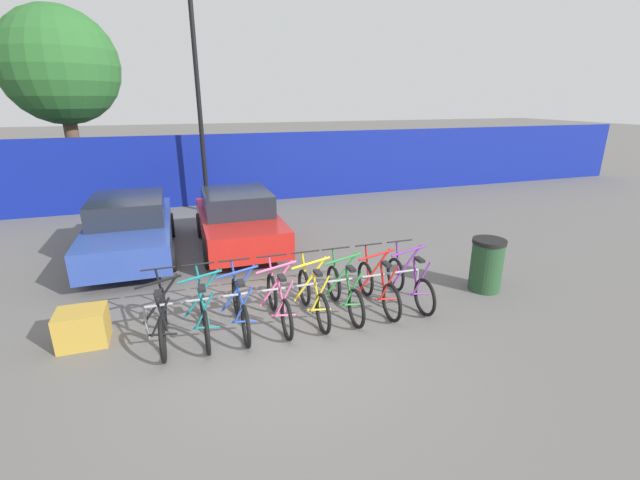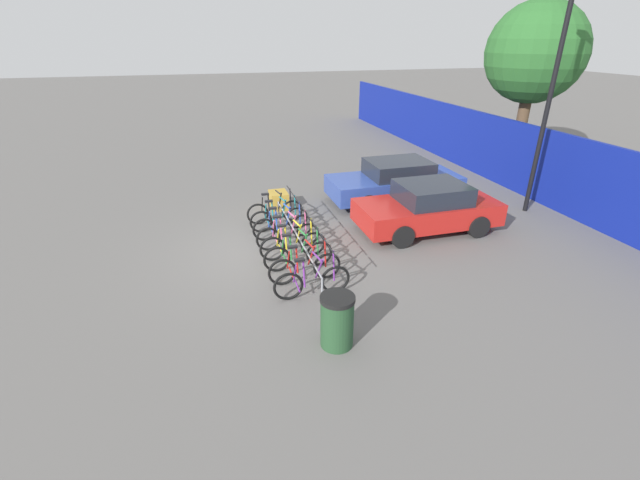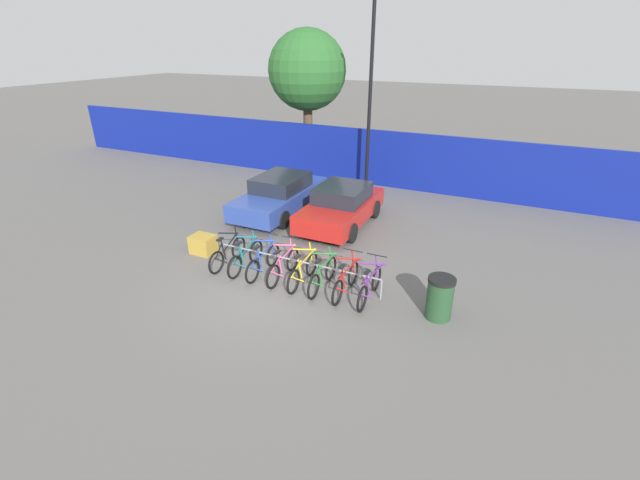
{
  "view_description": "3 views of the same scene",
  "coord_description": "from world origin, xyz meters",
  "px_view_note": "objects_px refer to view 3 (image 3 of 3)",
  "views": [
    {
      "loc": [
        -1.3,
        -5.71,
        3.58
      ],
      "look_at": [
        1.28,
        1.94,
        0.88
      ],
      "focal_mm": 24.0,
      "sensor_mm": 36.0,
      "label": 1
    },
    {
      "loc": [
        10.14,
        -1.51,
        5.13
      ],
      "look_at": [
        1.48,
        1.0,
        0.81
      ],
      "focal_mm": 24.0,
      "sensor_mm": 36.0,
      "label": 2
    },
    {
      "loc": [
        5.25,
        -8.13,
        5.86
      ],
      "look_at": [
        0.96,
        0.97,
        1.14
      ],
      "focal_mm": 24.0,
      "sensor_mm": 36.0,
      "label": 3
    }
  ],
  "objects_px": {
    "bicycle_blue": "(263,262)",
    "car_blue": "(280,195)",
    "cargo_crate": "(203,244)",
    "bicycle_pink": "(283,266)",
    "bicycle_teal": "(246,257)",
    "tree_behind_hoarding": "(307,71)",
    "bicycle_red": "(346,281)",
    "lamp_post": "(370,88)",
    "bicycle_purple": "(370,287)",
    "bicycle_green": "(323,276)",
    "bicycle_yellow": "(303,271)",
    "trash_bin": "(440,298)",
    "bicycle_black": "(228,253)",
    "car_red": "(341,206)",
    "bike_rack": "(296,262)"
  },
  "relations": [
    {
      "from": "bicycle_green",
      "to": "bicycle_red",
      "type": "height_order",
      "value": "same"
    },
    {
      "from": "bicycle_red",
      "to": "bicycle_purple",
      "type": "relative_size",
      "value": 1.0
    },
    {
      "from": "bicycle_black",
      "to": "bicycle_red",
      "type": "xyz_separation_m",
      "value": [
        3.61,
        0.0,
        0.0
      ]
    },
    {
      "from": "car_blue",
      "to": "bicycle_teal",
      "type": "bearing_deg",
      "value": -72.46
    },
    {
      "from": "bicycle_purple",
      "to": "bicycle_red",
      "type": "bearing_deg",
      "value": 176.13
    },
    {
      "from": "bicycle_blue",
      "to": "bicycle_red",
      "type": "relative_size",
      "value": 1.0
    },
    {
      "from": "bicycle_black",
      "to": "bicycle_blue",
      "type": "bearing_deg",
      "value": -3.21
    },
    {
      "from": "bicycle_blue",
      "to": "car_blue",
      "type": "height_order",
      "value": "car_blue"
    },
    {
      "from": "bicycle_black",
      "to": "tree_behind_hoarding",
      "type": "bearing_deg",
      "value": 101.63
    },
    {
      "from": "bicycle_teal",
      "to": "tree_behind_hoarding",
      "type": "height_order",
      "value": "tree_behind_hoarding"
    },
    {
      "from": "bicycle_black",
      "to": "bicycle_red",
      "type": "bearing_deg",
      "value": -3.21
    },
    {
      "from": "cargo_crate",
      "to": "bicycle_pink",
      "type": "bearing_deg",
      "value": -6.45
    },
    {
      "from": "bicycle_green",
      "to": "bicycle_purple",
      "type": "height_order",
      "value": "same"
    },
    {
      "from": "bicycle_yellow",
      "to": "lamp_post",
      "type": "distance_m",
      "value": 8.9
    },
    {
      "from": "bicycle_blue",
      "to": "bicycle_green",
      "type": "relative_size",
      "value": 1.0
    },
    {
      "from": "bicycle_pink",
      "to": "cargo_crate",
      "type": "bearing_deg",
      "value": 170.79
    },
    {
      "from": "bicycle_red",
      "to": "bicycle_purple",
      "type": "bearing_deg",
      "value": -0.35
    },
    {
      "from": "car_red",
      "to": "cargo_crate",
      "type": "height_order",
      "value": "car_red"
    },
    {
      "from": "car_red",
      "to": "lamp_post",
      "type": "distance_m",
      "value": 5.22
    },
    {
      "from": "bicycle_teal",
      "to": "bicycle_pink",
      "type": "distance_m",
      "value": 1.2
    },
    {
      "from": "bicycle_green",
      "to": "cargo_crate",
      "type": "height_order",
      "value": "bicycle_green"
    },
    {
      "from": "bike_rack",
      "to": "car_red",
      "type": "relative_size",
      "value": 1.2
    },
    {
      "from": "bicycle_teal",
      "to": "bike_rack",
      "type": "bearing_deg",
      "value": 2.99
    },
    {
      "from": "bicycle_pink",
      "to": "tree_behind_hoarding",
      "type": "height_order",
      "value": "tree_behind_hoarding"
    },
    {
      "from": "bicycle_red",
      "to": "car_blue",
      "type": "height_order",
      "value": "car_blue"
    },
    {
      "from": "cargo_crate",
      "to": "tree_behind_hoarding",
      "type": "relative_size",
      "value": 0.11
    },
    {
      "from": "bicycle_teal",
      "to": "bicycle_green",
      "type": "xyz_separation_m",
      "value": [
        2.36,
        0.0,
        0.0
      ]
    },
    {
      "from": "bicycle_red",
      "to": "trash_bin",
      "type": "height_order",
      "value": "bicycle_red"
    },
    {
      "from": "car_blue",
      "to": "tree_behind_hoarding",
      "type": "bearing_deg",
      "value": 108.0
    },
    {
      "from": "bicycle_yellow",
      "to": "bicycle_pink",
      "type": "bearing_deg",
      "value": -178.64
    },
    {
      "from": "bicycle_black",
      "to": "lamp_post",
      "type": "bearing_deg",
      "value": 77.57
    },
    {
      "from": "cargo_crate",
      "to": "trash_bin",
      "type": "bearing_deg",
      "value": -2.67
    },
    {
      "from": "bicycle_yellow",
      "to": "cargo_crate",
      "type": "bearing_deg",
      "value": 175.97
    },
    {
      "from": "bicycle_black",
      "to": "car_blue",
      "type": "xyz_separation_m",
      "value": [
        -0.74,
        4.26,
        0.31
      ]
    },
    {
      "from": "bicycle_pink",
      "to": "lamp_post",
      "type": "distance_m",
      "value": 8.84
    },
    {
      "from": "bicycle_teal",
      "to": "lamp_post",
      "type": "distance_m",
      "value": 8.85
    },
    {
      "from": "bicycle_purple",
      "to": "trash_bin",
      "type": "xyz_separation_m",
      "value": [
        1.68,
        0.01,
        0.14
      ]
    },
    {
      "from": "bicycle_green",
      "to": "bicycle_yellow",
      "type": "bearing_deg",
      "value": -179.63
    },
    {
      "from": "bike_rack",
      "to": "bicycle_green",
      "type": "distance_m",
      "value": 0.87
    },
    {
      "from": "bicycle_black",
      "to": "car_blue",
      "type": "distance_m",
      "value": 4.33
    },
    {
      "from": "bicycle_pink",
      "to": "bicycle_yellow",
      "type": "relative_size",
      "value": 1.0
    },
    {
      "from": "bicycle_green",
      "to": "bicycle_black",
      "type": "bearing_deg",
      "value": -179.63
    },
    {
      "from": "bicycle_pink",
      "to": "tree_behind_hoarding",
      "type": "bearing_deg",
      "value": 110.66
    },
    {
      "from": "bicycle_yellow",
      "to": "car_red",
      "type": "relative_size",
      "value": 0.43
    },
    {
      "from": "trash_bin",
      "to": "tree_behind_hoarding",
      "type": "height_order",
      "value": "tree_behind_hoarding"
    },
    {
      "from": "bicycle_red",
      "to": "tree_behind_hoarding",
      "type": "height_order",
      "value": "tree_behind_hoarding"
    },
    {
      "from": "bike_rack",
      "to": "cargo_crate",
      "type": "height_order",
      "value": "bike_rack"
    },
    {
      "from": "bicycle_blue",
      "to": "tree_behind_hoarding",
      "type": "bearing_deg",
      "value": 111.89
    },
    {
      "from": "bicycle_purple",
      "to": "car_red",
      "type": "relative_size",
      "value": 0.43
    },
    {
      "from": "bicycle_black",
      "to": "bicycle_purple",
      "type": "height_order",
      "value": "same"
    }
  ]
}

